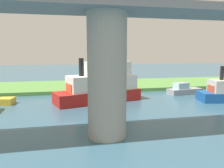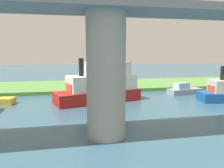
{
  "view_description": "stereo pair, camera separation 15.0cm",
  "coord_description": "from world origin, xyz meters",
  "px_view_note": "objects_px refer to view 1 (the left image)",
  "views": [
    {
      "loc": [
        3.6,
        30.59,
        5.68
      ],
      "look_at": [
        -1.85,
        5.0,
        2.0
      ],
      "focal_mm": 35.58,
      "sensor_mm": 36.0,
      "label": 1
    },
    {
      "loc": [
        3.45,
        30.62,
        5.68
      ],
      "look_at": [
        -1.85,
        5.0,
        2.0
      ],
      "focal_mm": 35.58,
      "sensor_mm": 36.0,
      "label": 2
    }
  ],
  "objects_px": {
    "bridge_pylon": "(107,76)",
    "person_on_bank": "(89,83)",
    "mooring_post": "(123,84)",
    "riverboat_paddlewheel": "(101,85)",
    "motorboat_white": "(184,90)"
  },
  "relations": [
    {
      "from": "riverboat_paddlewheel",
      "to": "motorboat_white",
      "type": "bearing_deg",
      "value": -169.9
    },
    {
      "from": "bridge_pylon",
      "to": "motorboat_white",
      "type": "distance_m",
      "value": 19.16
    },
    {
      "from": "riverboat_paddlewheel",
      "to": "motorboat_white",
      "type": "height_order",
      "value": "riverboat_paddlewheel"
    },
    {
      "from": "person_on_bank",
      "to": "motorboat_white",
      "type": "xyz_separation_m",
      "value": [
        -12.56,
        5.69,
        -0.63
      ]
    },
    {
      "from": "motorboat_white",
      "to": "mooring_post",
      "type": "bearing_deg",
      "value": -27.8
    },
    {
      "from": "person_on_bank",
      "to": "mooring_post",
      "type": "distance_m",
      "value": 5.23
    },
    {
      "from": "motorboat_white",
      "to": "person_on_bank",
      "type": "bearing_deg",
      "value": -24.35
    },
    {
      "from": "bridge_pylon",
      "to": "riverboat_paddlewheel",
      "type": "bearing_deg",
      "value": -96.8
    },
    {
      "from": "mooring_post",
      "to": "riverboat_paddlewheel",
      "type": "relative_size",
      "value": 0.1
    },
    {
      "from": "bridge_pylon",
      "to": "motorboat_white",
      "type": "xyz_separation_m",
      "value": [
        -13.36,
        -13.26,
        -3.57
      ]
    },
    {
      "from": "riverboat_paddlewheel",
      "to": "motorboat_white",
      "type": "xyz_separation_m",
      "value": [
        -12.03,
        -2.14,
        -1.32
      ]
    },
    {
      "from": "bridge_pylon",
      "to": "person_on_bank",
      "type": "distance_m",
      "value": 19.19
    },
    {
      "from": "mooring_post",
      "to": "riverboat_paddlewheel",
      "type": "distance_m",
      "value": 7.63
    },
    {
      "from": "bridge_pylon",
      "to": "mooring_post",
      "type": "xyz_separation_m",
      "value": [
        -5.75,
        -17.28,
        -3.1
      ]
    },
    {
      "from": "mooring_post",
      "to": "bridge_pylon",
      "type": "bearing_deg",
      "value": 71.6
    }
  ]
}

